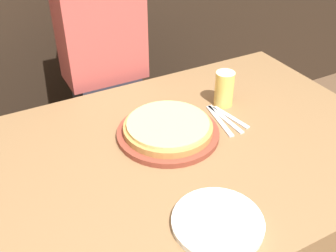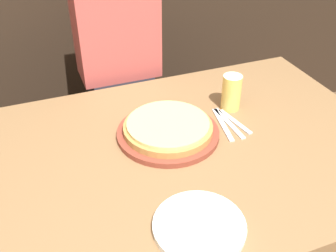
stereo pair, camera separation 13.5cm
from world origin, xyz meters
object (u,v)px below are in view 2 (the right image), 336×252
fork (223,124)px  dinner_knife (229,123)px  beer_glass (232,91)px  spoon (235,122)px  pizza_on_board (168,129)px  dinner_plate (199,226)px  diner_person (120,79)px

fork → dinner_knife: same height
beer_glass → spoon: beer_glass is taller
pizza_on_board → spoon: bearing=-2.6°
dinner_plate → diner_person: diner_person is taller
beer_glass → dinner_plate: beer_glass is taller
fork → dinner_knife: (0.02, 0.00, 0.00)m
beer_glass → dinner_plate: size_ratio=0.56×
beer_glass → fork: 0.14m
dinner_plate → dinner_knife: bearing=52.9°
pizza_on_board → diner_person: bearing=92.6°
fork → diner_person: 0.62m
dinner_plate → fork: (0.28, 0.40, -0.01)m
fork → pizza_on_board: bearing=176.8°
dinner_plate → pizza_on_board: bearing=80.1°
beer_glass → diner_person: diner_person is taller
diner_person → fork: bearing=-67.6°
pizza_on_board → fork: (0.21, -0.01, -0.02)m
beer_glass → spoon: 0.12m
pizza_on_board → diner_person: diner_person is taller
beer_glass → dinner_plate: bearing=-125.9°
dinner_plate → diner_person: 0.98m
pizza_on_board → dinner_knife: size_ratio=1.72×
beer_glass → dinner_knife: size_ratio=0.66×
dinner_plate → spoon: 0.52m
beer_glass → diner_person: (-0.31, 0.48, -0.13)m
pizza_on_board → fork: pizza_on_board is taller
pizza_on_board → dinner_plate: bearing=-99.9°
beer_glass → fork: beer_glass is taller
dinner_plate → diner_person: size_ratio=0.19×
spoon → diner_person: diner_person is taller
pizza_on_board → dinner_plate: pizza_on_board is taller
dinner_knife → spoon: size_ratio=1.18×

